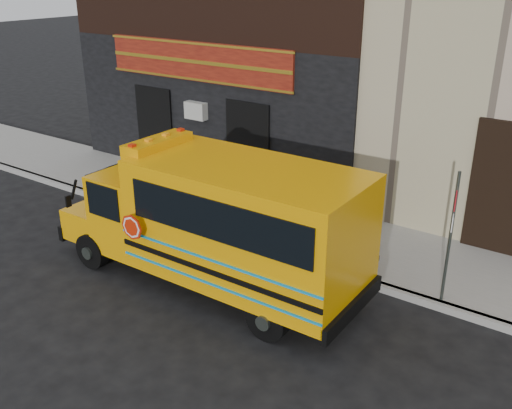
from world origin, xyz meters
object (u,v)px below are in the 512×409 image
object	(u,v)px
school_bus	(220,220)
sign_pole	(451,235)
bicycle	(134,227)
cyclist	(134,217)

from	to	relation	value
school_bus	sign_pole	world-z (taller)	school_bus
sign_pole	bicycle	world-z (taller)	sign_pole
sign_pole	bicycle	size ratio (longest dim) A/B	1.40
school_bus	cyclist	size ratio (longest dim) A/B	3.96
school_bus	cyclist	world-z (taller)	school_bus
school_bus	bicycle	distance (m)	2.81
school_bus	bicycle	bearing A→B (deg)	176.97
school_bus	cyclist	distance (m)	2.67
cyclist	school_bus	bearing A→B (deg)	-81.68
sign_pole	cyclist	distance (m)	6.83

